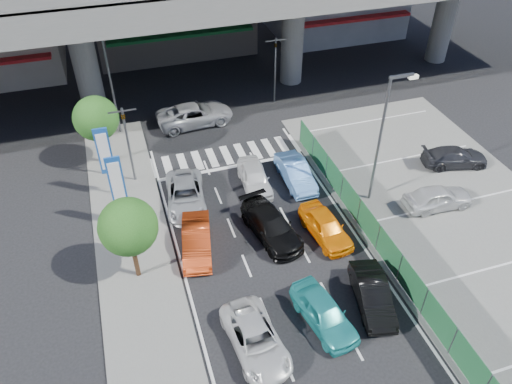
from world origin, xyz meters
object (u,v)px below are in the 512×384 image
object	(u,v)px
parked_sedan_dgrey	(455,157)
wagon_silver_front_left	(186,195)
tree_far	(96,119)
sedan_black_mid	(271,226)
street_lamp_left	(111,71)
hatch_black_mid_right	(372,294)
taxi_teal_mid	(324,313)
signboard_near	(117,183)
signboard_far	(105,153)
street_lamp_right	(384,130)
crossing_wagon_silver	(195,114)
traffic_cone	(357,202)
traffic_light_left	(125,127)
taxi_orange_right	(326,226)
traffic_light_right	(275,54)
kei_truck_front_right	(296,173)
sedan_white_front_mid	(255,177)
sedan_white_mid_left	(256,339)
parked_sedan_white	(438,197)
tree_near	(128,227)
taxi_orange_left	(197,240)

from	to	relation	value
parked_sedan_dgrey	wagon_silver_front_left	bearing A→B (deg)	98.41
tree_far	sedan_black_mid	distance (m)	12.95
street_lamp_left	hatch_black_mid_right	size ratio (longest dim) A/B	1.98
taxi_teal_mid	wagon_silver_front_left	bearing A→B (deg)	103.10
signboard_near	signboard_far	distance (m)	3.03
street_lamp_right	parked_sedan_dgrey	xyz separation A→B (m)	(6.64, 1.38, -4.10)
crossing_wagon_silver	traffic_cone	distance (m)	14.06
traffic_light_left	taxi_orange_right	size ratio (longest dim) A/B	1.29
traffic_light_right	kei_truck_front_right	size ratio (longest dim) A/B	1.24
street_lamp_right	street_lamp_left	distance (m)	18.06
taxi_orange_right	sedan_white_front_mid	bearing A→B (deg)	107.49
wagon_silver_front_left	sedan_white_mid_left	bearing A→B (deg)	-77.38
street_lamp_left	parked_sedan_dgrey	world-z (taller)	street_lamp_left
street_lamp_right	parked_sedan_white	bearing A→B (deg)	-31.13
tree_far	taxi_orange_right	xyz separation A→B (m)	(10.96, -10.64, -2.70)
parked_sedan_dgrey	sedan_white_front_mid	bearing A→B (deg)	95.17
wagon_silver_front_left	signboard_far	bearing A→B (deg)	159.00
sedan_black_mid	taxi_orange_right	world-z (taller)	sedan_black_mid
street_lamp_left	tree_near	bearing A→B (deg)	-92.76
tree_near	parked_sedan_dgrey	bearing A→B (deg)	9.23
traffic_light_left	signboard_near	bearing A→B (deg)	-104.02
tree_near	wagon_silver_front_left	world-z (taller)	tree_near
tree_near	taxi_orange_left	bearing A→B (deg)	15.80
traffic_light_left	taxi_orange_left	xyz separation A→B (m)	(2.43, -7.09, -3.25)
traffic_light_right	taxi_orange_left	size ratio (longest dim) A/B	1.24
street_lamp_right	tree_far	xyz separation A→B (m)	(-14.97, 8.50, -1.38)
crossing_wagon_silver	hatch_black_mid_right	bearing A→B (deg)	-171.21
hatch_black_mid_right	wagon_silver_front_left	world-z (taller)	hatch_black_mid_right
taxi_orange_left	wagon_silver_front_left	distance (m)	3.90
parked_sedan_white	tree_far	bearing A→B (deg)	63.18
tree_far	taxi_teal_mid	size ratio (longest dim) A/B	1.19
traffic_light_right	crossing_wagon_silver	size ratio (longest dim) A/B	0.94
street_lamp_right	signboard_near	xyz separation A→B (m)	(-14.37, 1.99, -1.71)
wagon_silver_front_left	hatch_black_mid_right	bearing A→B (deg)	-47.59
taxi_orange_left	kei_truck_front_right	size ratio (longest dim) A/B	1.00
signboard_near	hatch_black_mid_right	xyz separation A→B (m)	(10.57, -9.11, -2.40)
sedan_white_front_mid	parked_sedan_dgrey	world-z (taller)	sedan_white_front_mid
traffic_light_left	street_lamp_left	xyz separation A→B (m)	(-0.13, 6.00, 0.83)
taxi_orange_left	taxi_orange_right	size ratio (longest dim) A/B	1.04
tree_far	sedan_white_front_mid	bearing A→B (deg)	-31.69
sedan_black_mid	sedan_white_front_mid	xyz separation A→B (m)	(0.43, 4.39, 0.00)
traffic_light_left	hatch_black_mid_right	size ratio (longest dim) A/B	1.29
taxi_orange_left	sedan_white_front_mid	xyz separation A→B (m)	(4.56, 4.29, 0.00)
traffic_light_right	taxi_orange_left	distance (m)	17.17
sedan_white_front_mid	parked_sedan_white	size ratio (longest dim) A/B	1.00
kei_truck_front_right	parked_sedan_dgrey	size ratio (longest dim) A/B	0.99
street_lamp_right	hatch_black_mid_right	bearing A→B (deg)	-118.15
street_lamp_right	hatch_black_mid_right	distance (m)	9.06
taxi_orange_left	tree_near	bearing A→B (deg)	-153.27
taxi_orange_right	taxi_teal_mid	bearing A→B (deg)	-120.98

